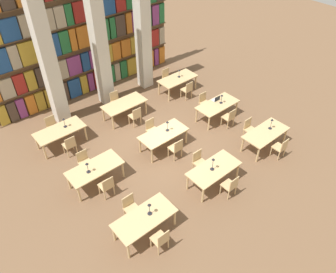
% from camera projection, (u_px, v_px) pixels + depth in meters
% --- Properties ---
extents(ground_plane, '(40.00, 40.00, 0.00)m').
position_uv_depth(ground_plane, '(164.00, 146.00, 12.74)').
color(ground_plane, brown).
extents(bookshelf_bank, '(8.96, 0.35, 5.50)m').
position_uv_depth(bookshelf_bank, '(84.00, 37.00, 14.13)').
color(bookshelf_bank, brown).
rests_on(bookshelf_bank, ground_plane).
extents(pillar_left, '(0.55, 0.55, 6.00)m').
position_uv_depth(pillar_left, '(46.00, 55.00, 12.09)').
color(pillar_left, beige).
rests_on(pillar_left, ground_plane).
extents(pillar_center, '(0.55, 0.55, 6.00)m').
position_uv_depth(pillar_center, '(98.00, 39.00, 13.18)').
color(pillar_center, beige).
rests_on(pillar_center, ground_plane).
extents(pillar_right, '(0.55, 0.55, 6.00)m').
position_uv_depth(pillar_right, '(142.00, 25.00, 14.27)').
color(pillar_right, beige).
rests_on(pillar_right, ground_plane).
extents(reading_table_0, '(1.85, 0.88, 0.73)m').
position_uv_depth(reading_table_0, '(144.00, 219.00, 9.39)').
color(reading_table_0, tan).
rests_on(reading_table_0, ground_plane).
extents(chair_0, '(0.42, 0.40, 0.87)m').
position_uv_depth(chair_0, '(161.00, 239.00, 9.08)').
color(chair_0, tan).
rests_on(chair_0, ground_plane).
extents(chair_1, '(0.42, 0.40, 0.87)m').
position_uv_depth(chair_1, '(131.00, 207.00, 9.93)').
color(chair_1, tan).
rests_on(chair_1, ground_plane).
extents(desk_lamp_0, '(0.14, 0.14, 0.46)m').
position_uv_depth(desk_lamp_0, '(149.00, 207.00, 9.23)').
color(desk_lamp_0, '#232328').
rests_on(desk_lamp_0, reading_table_0).
extents(reading_table_1, '(1.85, 0.88, 0.73)m').
position_uv_depth(reading_table_1, '(214.00, 170.00, 10.87)').
color(reading_table_1, tan).
rests_on(reading_table_1, ground_plane).
extents(chair_2, '(0.42, 0.40, 0.87)m').
position_uv_depth(chair_2, '(230.00, 185.00, 10.58)').
color(chair_2, tan).
rests_on(chair_2, ground_plane).
extents(chair_3, '(0.42, 0.40, 0.87)m').
position_uv_depth(chair_3, '(199.00, 161.00, 11.42)').
color(chair_3, tan).
rests_on(chair_3, ground_plane).
extents(desk_lamp_1, '(0.14, 0.14, 0.50)m').
position_uv_depth(desk_lamp_1, '(213.00, 162.00, 10.56)').
color(desk_lamp_1, '#232328').
rests_on(desk_lamp_1, reading_table_1).
extents(reading_table_2, '(1.85, 0.88, 0.73)m').
position_uv_depth(reading_table_2, '(266.00, 134.00, 12.30)').
color(reading_table_2, tan).
rests_on(reading_table_2, ground_plane).
extents(chair_4, '(0.42, 0.40, 0.87)m').
position_uv_depth(chair_4, '(281.00, 147.00, 11.98)').
color(chair_4, tan).
rests_on(chair_4, ground_plane).
extents(chair_5, '(0.42, 0.40, 0.87)m').
position_uv_depth(chair_5, '(249.00, 128.00, 12.82)').
color(chair_5, tan).
rests_on(chair_5, ground_plane).
extents(desk_lamp_2, '(0.14, 0.14, 0.46)m').
position_uv_depth(desk_lamp_2, '(272.00, 122.00, 12.21)').
color(desk_lamp_2, '#232328').
rests_on(desk_lamp_2, reading_table_2).
extents(reading_table_3, '(1.85, 0.88, 0.73)m').
position_uv_depth(reading_table_3, '(95.00, 169.00, 10.89)').
color(reading_table_3, tan).
rests_on(reading_table_3, ground_plane).
extents(chair_6, '(0.42, 0.40, 0.87)m').
position_uv_depth(chair_6, '(107.00, 186.00, 10.57)').
color(chair_6, tan).
rests_on(chair_6, ground_plane).
extents(chair_7, '(0.42, 0.40, 0.87)m').
position_uv_depth(chair_7, '(84.00, 161.00, 11.42)').
color(chair_7, tan).
rests_on(chair_7, ground_plane).
extents(desk_lamp_3, '(0.14, 0.14, 0.43)m').
position_uv_depth(desk_lamp_3, '(87.00, 166.00, 10.50)').
color(desk_lamp_3, '#232328').
rests_on(desk_lamp_3, reading_table_3).
extents(reading_table_4, '(1.85, 0.88, 0.73)m').
position_uv_depth(reading_table_4, '(163.00, 135.00, 12.26)').
color(reading_table_4, tan).
rests_on(reading_table_4, ground_plane).
extents(chair_8, '(0.42, 0.40, 0.87)m').
position_uv_depth(chair_8, '(176.00, 148.00, 11.95)').
color(chair_8, tan).
rests_on(chair_8, ground_plane).
extents(chair_9, '(0.42, 0.40, 0.87)m').
position_uv_depth(chair_9, '(152.00, 129.00, 12.80)').
color(chair_9, tan).
rests_on(chair_9, ground_plane).
extents(desk_lamp_4, '(0.14, 0.14, 0.44)m').
position_uv_depth(desk_lamp_4, '(167.00, 124.00, 12.13)').
color(desk_lamp_4, '#232328').
rests_on(desk_lamp_4, reading_table_4).
extents(reading_table_5, '(1.85, 0.88, 0.73)m').
position_uv_depth(reading_table_5, '(217.00, 106.00, 13.70)').
color(reading_table_5, tan).
rests_on(reading_table_5, ground_plane).
extents(chair_10, '(0.42, 0.40, 0.87)m').
position_uv_depth(chair_10, '(229.00, 117.00, 13.38)').
color(chair_10, tan).
rests_on(chair_10, ground_plane).
extents(chair_11, '(0.42, 0.40, 0.87)m').
position_uv_depth(chair_11, '(204.00, 102.00, 14.22)').
color(chair_11, tan).
rests_on(chair_11, ground_plane).
extents(desk_lamp_5, '(0.14, 0.14, 0.42)m').
position_uv_depth(desk_lamp_5, '(222.00, 97.00, 13.53)').
color(desk_lamp_5, '#232328').
rests_on(desk_lamp_5, reading_table_5).
extents(laptop, '(0.32, 0.22, 0.21)m').
position_uv_depth(laptop, '(216.00, 99.00, 13.85)').
color(laptop, silver).
rests_on(laptop, reading_table_5).
extents(reading_table_6, '(1.85, 0.88, 0.73)m').
position_uv_depth(reading_table_6, '(60.00, 132.00, 12.40)').
color(reading_table_6, tan).
rests_on(reading_table_6, ground_plane).
extents(chair_12, '(0.42, 0.40, 0.87)m').
position_uv_depth(chair_12, '(70.00, 145.00, 12.09)').
color(chair_12, tan).
rests_on(chair_12, ground_plane).
extents(chair_13, '(0.42, 0.40, 0.87)m').
position_uv_depth(chair_13, '(52.00, 126.00, 12.93)').
color(chair_13, tan).
rests_on(chair_13, ground_plane).
extents(desk_lamp_6, '(0.14, 0.14, 0.41)m').
position_uv_depth(desk_lamp_6, '(64.00, 121.00, 12.32)').
color(desk_lamp_6, '#232328').
rests_on(desk_lamp_6, reading_table_6).
extents(reading_table_7, '(1.85, 0.88, 0.73)m').
position_uv_depth(reading_table_7, '(124.00, 105.00, 13.75)').
color(reading_table_7, tan).
rests_on(reading_table_7, ground_plane).
extents(chair_14, '(0.42, 0.40, 0.87)m').
position_uv_depth(chair_14, '(135.00, 116.00, 13.45)').
color(chair_14, tan).
rests_on(chair_14, ground_plane).
extents(chair_15, '(0.42, 0.40, 0.87)m').
position_uv_depth(chair_15, '(116.00, 101.00, 14.30)').
color(chair_15, tan).
rests_on(chair_15, ground_plane).
extents(reading_table_8, '(1.85, 0.88, 0.73)m').
position_uv_depth(reading_table_8, '(178.00, 80.00, 15.32)').
color(reading_table_8, tan).
rests_on(reading_table_8, ground_plane).
extents(chair_16, '(0.42, 0.40, 0.87)m').
position_uv_depth(chair_16, '(187.00, 89.00, 14.99)').
color(chair_16, tan).
rests_on(chair_16, ground_plane).
extents(chair_17, '(0.42, 0.40, 0.87)m').
position_uv_depth(chair_17, '(167.00, 77.00, 15.83)').
color(chair_17, tan).
rests_on(chair_17, ground_plane).
extents(desk_lamp_7, '(0.14, 0.14, 0.39)m').
position_uv_depth(desk_lamp_7, '(179.00, 72.00, 15.18)').
color(desk_lamp_7, '#232328').
rests_on(desk_lamp_7, reading_table_8).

